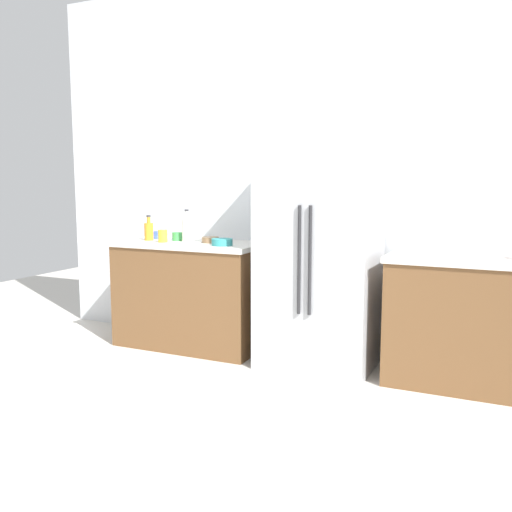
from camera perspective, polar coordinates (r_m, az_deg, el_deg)
ground_plane at (r=3.34m, az=-4.19°, el=-17.27°), size 10.04×10.04×0.00m
kitchen_back_panel at (r=4.60m, az=6.15°, el=9.34°), size 5.02×0.10×3.09m
counter_left at (r=4.79m, az=-6.70°, el=-3.89°), size 1.27×0.63×0.90m
counter_right at (r=4.11m, az=24.61°, el=-6.48°), size 1.62×0.63×0.90m
refrigerator at (r=4.21m, az=6.54°, el=0.12°), size 0.85×0.66×1.72m
bottle_a at (r=4.73m, az=-7.12°, el=2.74°), size 0.08×0.08×0.27m
bottle_b at (r=4.88m, az=-10.95°, el=2.56°), size 0.08×0.08×0.22m
cup_a at (r=4.82m, az=-8.09°, el=2.00°), size 0.09×0.09×0.07m
cup_b at (r=4.71m, az=-9.56°, el=2.04°), size 0.08×0.08×0.11m
bowl_a at (r=5.05m, az=-10.21°, el=2.15°), size 0.14×0.14×0.06m
bowl_b at (r=4.63m, az=-4.72°, el=1.68°), size 0.14×0.14×0.05m
bowl_c at (r=4.42m, az=-3.51°, el=1.44°), size 0.17×0.17×0.05m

